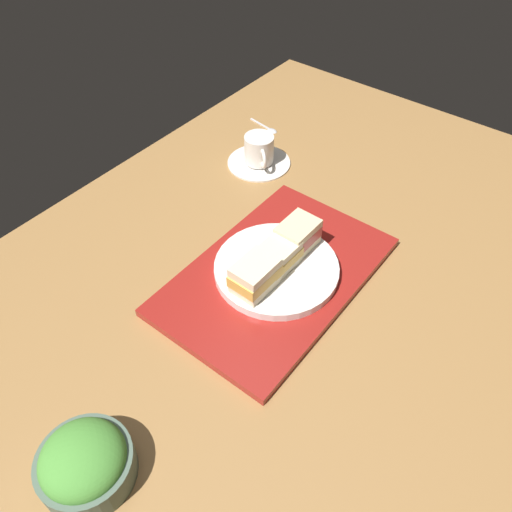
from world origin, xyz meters
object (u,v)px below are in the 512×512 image
at_px(sandwich_plate, 274,268).
at_px(sandwich_near, 253,274).
at_px(sandwich_middle, 275,255).
at_px(teaspoon, 269,128).
at_px(sandwich_far, 296,235).
at_px(coffee_cup, 259,153).
at_px(salad_bowl, 85,463).

bearing_deg(sandwich_plate, sandwich_near, 179.75).
relative_size(sandwich_middle, teaspoon, 0.89).
relative_size(sandwich_near, sandwich_middle, 1.01).
distance_m(sandwich_plate, teaspoon, 0.50).
height_order(sandwich_far, coffee_cup, sandwich_far).
relative_size(sandwich_plate, coffee_cup, 1.55).
bearing_deg(coffee_cup, salad_bowl, -160.25).
xyz_separation_m(coffee_cup, teaspoon, (0.13, 0.07, -0.03)).
relative_size(sandwich_plate, teaspoon, 2.46).
xyz_separation_m(sandwich_far, teaspoon, (0.33, 0.31, -0.06)).
xyz_separation_m(sandwich_near, salad_bowl, (-0.38, -0.02, -0.03)).
bearing_deg(sandwich_middle, sandwich_near, 179.75).
distance_m(sandwich_middle, salad_bowl, 0.45).
xyz_separation_m(sandwich_plate, teaspoon, (0.40, 0.31, -0.02)).
height_order(sandwich_near, sandwich_middle, sandwich_near).
xyz_separation_m(sandwich_near, sandwich_far, (0.13, -0.00, -0.00)).
distance_m(sandwich_plate, sandwich_middle, 0.03).
relative_size(sandwich_middle, salad_bowl, 0.63).
distance_m(sandwich_far, coffee_cup, 0.31).
distance_m(sandwich_middle, teaspoon, 0.51).
height_order(salad_bowl, teaspoon, salad_bowl).
bearing_deg(sandwich_far, sandwich_near, 179.75).
distance_m(sandwich_plate, sandwich_near, 0.07).
xyz_separation_m(sandwich_near, sandwich_middle, (0.06, -0.00, -0.00)).
bearing_deg(salad_bowl, sandwich_near, 2.47).
relative_size(sandwich_near, teaspoon, 0.90).
height_order(sandwich_middle, salad_bowl, sandwich_middle).
bearing_deg(coffee_cup, teaspoon, 28.10).
height_order(sandwich_middle, coffee_cup, sandwich_middle).
height_order(sandwich_middle, sandwich_far, sandwich_far).
bearing_deg(salad_bowl, sandwich_far, 1.79).
bearing_deg(sandwich_far, sandwich_plate, 179.75).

